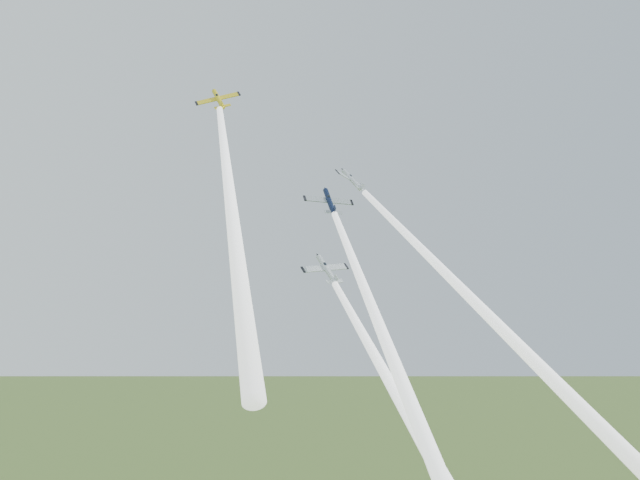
{
  "coord_description": "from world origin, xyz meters",
  "views": [
    {
      "loc": [
        -61.54,
        -105.22,
        81.7
      ],
      "look_at": [
        0.0,
        -6.0,
        92.0
      ],
      "focal_mm": 45.0,
      "sensor_mm": 36.0,
      "label": 1
    }
  ],
  "objects_px": {
    "plane_navy": "(329,201)",
    "plane_silver_low": "(327,269)",
    "plane_silver_right": "(352,180)",
    "plane_yellow": "(218,99)"
  },
  "relations": [
    {
      "from": "plane_navy",
      "to": "plane_silver_low",
      "type": "bearing_deg",
      "value": -113.04
    },
    {
      "from": "plane_silver_low",
      "to": "plane_silver_right",
      "type": "bearing_deg",
      "value": 35.52
    },
    {
      "from": "plane_yellow",
      "to": "plane_silver_right",
      "type": "height_order",
      "value": "plane_yellow"
    },
    {
      "from": "plane_navy",
      "to": "plane_silver_low",
      "type": "relative_size",
      "value": 1.05
    },
    {
      "from": "plane_navy",
      "to": "plane_yellow",
      "type": "bearing_deg",
      "value": 159.47
    },
    {
      "from": "plane_yellow",
      "to": "plane_silver_right",
      "type": "relative_size",
      "value": 1.05
    },
    {
      "from": "plane_navy",
      "to": "plane_silver_right",
      "type": "distance_m",
      "value": 6.4
    },
    {
      "from": "plane_navy",
      "to": "plane_silver_right",
      "type": "relative_size",
      "value": 1.17
    },
    {
      "from": "plane_silver_right",
      "to": "plane_silver_low",
      "type": "bearing_deg",
      "value": -167.1
    },
    {
      "from": "plane_yellow",
      "to": "plane_navy",
      "type": "xyz_separation_m",
      "value": [
        14.18,
        -9.88,
        -16.2
      ]
    }
  ]
}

